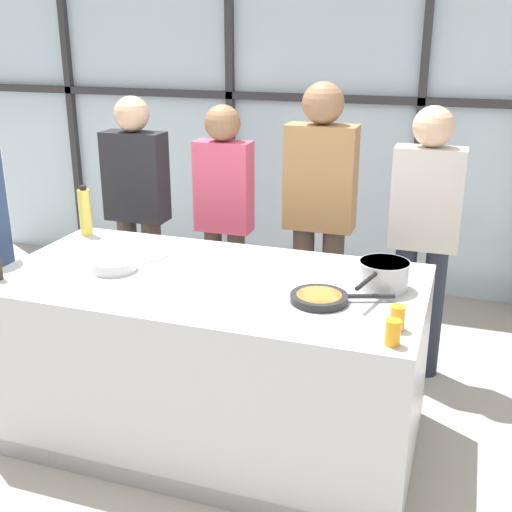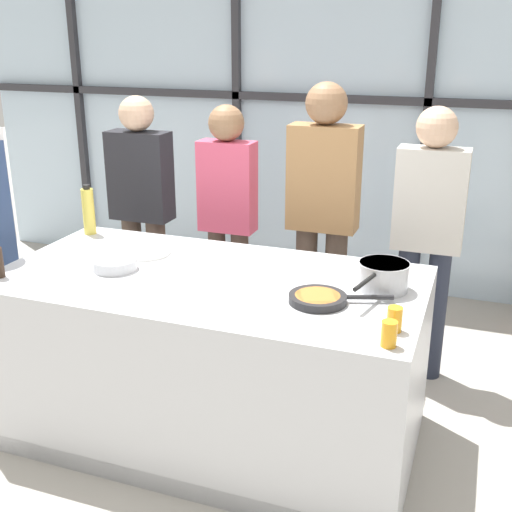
% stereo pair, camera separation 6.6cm
% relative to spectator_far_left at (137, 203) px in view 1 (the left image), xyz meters
% --- Properties ---
extents(ground_plane, '(18.00, 18.00, 0.00)m').
position_rel_spectator_far_left_xyz_m(ground_plane, '(0.95, -1.02, -0.94)').
color(ground_plane, '#ADA89E').
extents(back_window_wall, '(6.40, 0.10, 2.80)m').
position_rel_spectator_far_left_xyz_m(back_window_wall, '(0.95, 1.36, 0.46)').
color(back_window_wall, silver).
rests_on(back_window_wall, ground_plane).
extents(demo_island, '(2.11, 1.08, 0.90)m').
position_rel_spectator_far_left_xyz_m(demo_island, '(0.95, -1.02, -0.49)').
color(demo_island, silver).
rests_on(demo_island, ground_plane).
extents(spectator_far_left, '(0.42, 0.23, 1.65)m').
position_rel_spectator_far_left_xyz_m(spectator_far_left, '(0.00, 0.00, 0.00)').
color(spectator_far_left, '#47382D').
rests_on(spectator_far_left, ground_plane).
extents(spectator_center_left, '(0.36, 0.23, 1.62)m').
position_rel_spectator_far_left_xyz_m(spectator_center_left, '(0.63, 0.00, 0.00)').
color(spectator_center_left, '#47382D').
rests_on(spectator_center_left, ground_plane).
extents(spectator_center_right, '(0.42, 0.25, 1.77)m').
position_rel_spectator_far_left_xyz_m(spectator_center_right, '(1.26, 0.00, 0.08)').
color(spectator_center_right, '#47382D').
rests_on(spectator_center_right, ground_plane).
extents(spectator_far_right, '(0.40, 0.23, 1.65)m').
position_rel_spectator_far_left_xyz_m(spectator_far_right, '(1.90, 0.00, 0.01)').
color(spectator_far_right, '#232838').
rests_on(spectator_far_right, ground_plane).
extents(frying_pan, '(0.45, 0.26, 0.04)m').
position_rel_spectator_far_left_xyz_m(frying_pan, '(1.54, -1.14, -0.03)').
color(frying_pan, '#232326').
rests_on(frying_pan, demo_island).
extents(saucepan, '(0.24, 0.43, 0.14)m').
position_rel_spectator_far_left_xyz_m(saucepan, '(1.79, -0.89, 0.03)').
color(saucepan, silver).
rests_on(saucepan, demo_island).
extents(white_plate, '(0.25, 0.25, 0.01)m').
position_rel_spectator_far_left_xyz_m(white_plate, '(0.50, -0.82, -0.04)').
color(white_plate, white).
rests_on(white_plate, demo_island).
extents(mixing_bowl, '(0.23, 0.23, 0.06)m').
position_rel_spectator_far_left_xyz_m(mixing_bowl, '(0.46, -1.09, -0.01)').
color(mixing_bowl, silver).
rests_on(mixing_bowl, demo_island).
extents(oil_bottle, '(0.07, 0.07, 0.30)m').
position_rel_spectator_far_left_xyz_m(oil_bottle, '(-0.01, -0.61, 0.09)').
color(oil_bottle, '#E0CC4C').
rests_on(oil_bottle, demo_island).
extents(juice_glass_near, '(0.06, 0.06, 0.10)m').
position_rel_spectator_far_left_xyz_m(juice_glass_near, '(1.90, -1.45, 0.01)').
color(juice_glass_near, orange).
rests_on(juice_glass_near, demo_island).
extents(juice_glass_far, '(0.06, 0.06, 0.10)m').
position_rel_spectator_far_left_xyz_m(juice_glass_far, '(1.90, -1.31, 0.01)').
color(juice_glass_far, orange).
rests_on(juice_glass_far, demo_island).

